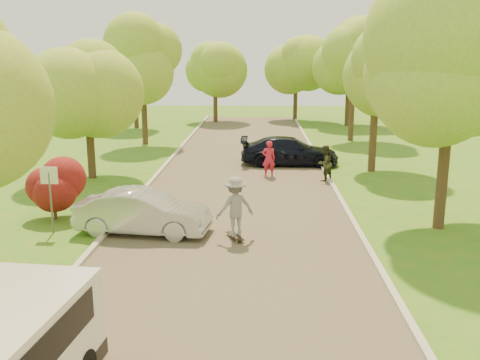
# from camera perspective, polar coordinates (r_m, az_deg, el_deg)

# --- Properties ---
(ground) EXTENTS (100.00, 100.00, 0.00)m
(ground) POSITION_cam_1_polar(r_m,az_deg,el_deg) (13.42, -1.66, -11.41)
(ground) COLOR #30741B
(ground) RESTS_ON ground
(road) EXTENTS (8.00, 60.00, 0.01)m
(road) POSITION_cam_1_polar(r_m,az_deg,el_deg) (20.96, -0.24, -2.32)
(road) COLOR #4C4438
(road) RESTS_ON ground
(curb_left) EXTENTS (0.18, 60.00, 0.12)m
(curb_left) POSITION_cam_1_polar(r_m,az_deg,el_deg) (21.49, -11.10, -2.03)
(curb_left) COLOR #B2AD9E
(curb_left) RESTS_ON ground
(curb_right) EXTENTS (0.18, 60.00, 0.12)m
(curb_right) POSITION_cam_1_polar(r_m,az_deg,el_deg) (21.17, 10.79, -2.24)
(curb_right) COLOR #B2AD9E
(curb_right) RESTS_ON ground
(street_sign) EXTENTS (0.55, 0.06, 2.17)m
(street_sign) POSITION_cam_1_polar(r_m,az_deg,el_deg) (17.95, -19.63, -0.58)
(street_sign) COLOR #59595E
(street_sign) RESTS_ON ground
(red_shrub) EXTENTS (1.70, 1.70, 1.95)m
(red_shrub) POSITION_cam_1_polar(r_m,az_deg,el_deg) (19.59, -19.30, -0.86)
(red_shrub) COLOR #382619
(red_shrub) RESTS_ON ground
(tree_l_midb) EXTENTS (4.30, 4.20, 6.62)m
(tree_l_midb) POSITION_cam_1_polar(r_m,az_deg,el_deg) (25.39, -15.67, 10.38)
(tree_l_midb) COLOR #382619
(tree_l_midb) RESTS_ON ground
(tree_l_far) EXTENTS (4.92, 4.80, 7.79)m
(tree_l_far) POSITION_cam_1_polar(r_m,az_deg,el_deg) (34.95, -10.05, 12.70)
(tree_l_far) COLOR #382619
(tree_l_far) RESTS_ON ground
(tree_r_mida) EXTENTS (5.13, 5.00, 7.95)m
(tree_r_mida) POSITION_cam_1_polar(r_m,az_deg,el_deg) (18.27, 22.43, 12.03)
(tree_r_mida) COLOR #382619
(tree_r_mida) RESTS_ON ground
(tree_r_midb) EXTENTS (4.51, 4.40, 7.01)m
(tree_r_midb) POSITION_cam_1_polar(r_m,az_deg,el_deg) (26.83, 14.81, 11.17)
(tree_r_midb) COLOR #382619
(tree_r_midb) RESTS_ON ground
(tree_r_far) EXTENTS (5.33, 5.20, 8.34)m
(tree_r_far) POSITION_cam_1_polar(r_m,az_deg,el_deg) (36.76, 12.47, 13.17)
(tree_r_far) COLOR #382619
(tree_r_far) RESTS_ON ground
(tree_bg_a) EXTENTS (5.12, 5.00, 7.72)m
(tree_bg_a) POSITION_cam_1_polar(r_m,az_deg,el_deg) (43.27, -10.98, 12.49)
(tree_bg_a) COLOR #382619
(tree_bg_a) RESTS_ON ground
(tree_bg_b) EXTENTS (5.12, 5.00, 7.95)m
(tree_bg_b) POSITION_cam_1_polar(r_m,az_deg,el_deg) (44.81, 11.91, 12.74)
(tree_bg_b) COLOR #382619
(tree_bg_b) RESTS_ON ground
(tree_bg_c) EXTENTS (4.92, 4.80, 7.33)m
(tree_bg_c) POSITION_cam_1_polar(r_m,az_deg,el_deg) (46.34, -2.42, 12.36)
(tree_bg_c) COLOR #382619
(tree_bg_c) RESTS_ON ground
(tree_bg_d) EXTENTS (5.12, 5.00, 7.72)m
(tree_bg_d) POSITION_cam_1_polar(r_m,az_deg,el_deg) (48.31, 6.29, 12.67)
(tree_bg_d) COLOR #382619
(tree_bg_d) RESTS_ON ground
(silver_sedan) EXTENTS (4.43, 2.02, 1.41)m
(silver_sedan) POSITION_cam_1_polar(r_m,az_deg,el_deg) (17.37, -10.30, -3.40)
(silver_sedan) COLOR #B1B1B6
(silver_sedan) RESTS_ON ground
(dark_sedan) EXTENTS (5.08, 2.08, 1.47)m
(dark_sedan) POSITION_cam_1_polar(r_m,az_deg,el_deg) (28.05, 5.28, 3.09)
(dark_sedan) COLOR black
(dark_sedan) RESTS_ON ground
(longboard) EXTENTS (0.63, 0.99, 0.11)m
(longboard) POSITION_cam_1_polar(r_m,az_deg,el_deg) (16.70, -0.53, -6.01)
(longboard) COLOR black
(longboard) RESTS_ON ground
(skateboarder) EXTENTS (1.39, 1.13, 1.87)m
(skateboarder) POSITION_cam_1_polar(r_m,az_deg,el_deg) (16.41, -0.53, -2.86)
(skateboarder) COLOR gray
(skateboarder) RESTS_ON longboard
(person_striped) EXTENTS (0.68, 0.49, 1.72)m
(person_striped) POSITION_cam_1_polar(r_m,az_deg,el_deg) (25.18, 3.08, 2.27)
(person_striped) COLOR #B61B34
(person_striped) RESTS_ON ground
(person_olive) EXTENTS (1.01, 1.01, 1.65)m
(person_olive) POSITION_cam_1_polar(r_m,az_deg,el_deg) (24.57, 9.02, 1.78)
(person_olive) COLOR #2C301C
(person_olive) RESTS_ON ground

